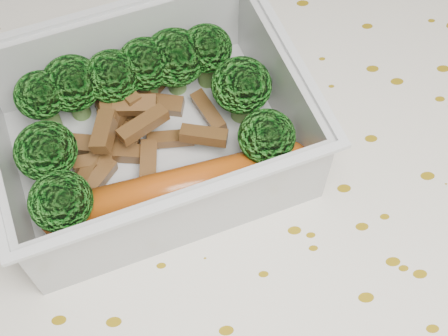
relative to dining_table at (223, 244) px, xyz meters
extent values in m
cube|color=brown|center=(0.00, 0.00, 0.06)|extent=(1.40, 0.90, 0.04)
cube|color=silver|center=(0.00, 0.00, 0.09)|extent=(1.46, 0.96, 0.01)
cube|color=silver|center=(-0.04, 0.03, 0.09)|extent=(0.22, 0.19, 0.00)
cube|color=silver|center=(-0.06, 0.10, 0.12)|extent=(0.18, 0.05, 0.06)
cube|color=silver|center=(-0.03, -0.03, 0.12)|extent=(0.18, 0.05, 0.06)
cube|color=silver|center=(0.04, 0.06, 0.12)|extent=(0.04, 0.13, 0.06)
cube|color=silver|center=(-0.13, 0.01, 0.12)|extent=(0.04, 0.13, 0.06)
cube|color=silver|center=(-0.06, 0.11, 0.16)|extent=(0.19, 0.06, 0.00)
cube|color=silver|center=(-0.02, -0.04, 0.16)|extent=(0.19, 0.06, 0.00)
cube|color=silver|center=(0.05, 0.06, 0.16)|extent=(0.04, 0.14, 0.00)
cylinder|color=#608C3F|center=(-0.11, 0.06, 0.11)|extent=(0.02, 0.02, 0.02)
ellipsoid|color=#307A23|center=(-0.11, 0.06, 0.13)|extent=(0.03, 0.03, 0.03)
cylinder|color=#608C3F|center=(-0.09, 0.07, 0.10)|extent=(0.02, 0.02, 0.02)
ellipsoid|color=#307A23|center=(-0.09, 0.07, 0.13)|extent=(0.04, 0.04, 0.03)
cylinder|color=#608C3F|center=(-0.07, 0.07, 0.10)|extent=(0.02, 0.02, 0.02)
ellipsoid|color=#307A23|center=(-0.07, 0.07, 0.13)|extent=(0.04, 0.04, 0.03)
cylinder|color=#608C3F|center=(-0.04, 0.08, 0.10)|extent=(0.02, 0.02, 0.02)
ellipsoid|color=#307A23|center=(-0.04, 0.08, 0.13)|extent=(0.04, 0.04, 0.03)
cylinder|color=#608C3F|center=(-0.02, 0.09, 0.10)|extent=(0.02, 0.02, 0.02)
ellipsoid|color=#307A23|center=(-0.02, 0.09, 0.13)|extent=(0.04, 0.04, 0.04)
cylinder|color=#608C3F|center=(0.00, 0.09, 0.11)|extent=(0.02, 0.02, 0.02)
ellipsoid|color=#307A23|center=(0.00, 0.09, 0.13)|extent=(0.04, 0.04, 0.03)
cylinder|color=#608C3F|center=(-0.11, 0.02, 0.10)|extent=(0.02, 0.02, 0.02)
ellipsoid|color=#307A23|center=(-0.11, 0.02, 0.13)|extent=(0.04, 0.04, 0.03)
cylinder|color=#608C3F|center=(0.02, 0.06, 0.10)|extent=(0.02, 0.02, 0.02)
ellipsoid|color=#307A23|center=(0.02, 0.06, 0.13)|extent=(0.04, 0.04, 0.03)
cylinder|color=#608C3F|center=(-0.10, -0.02, 0.10)|extent=(0.02, 0.02, 0.02)
ellipsoid|color=#307A23|center=(-0.10, -0.02, 0.13)|extent=(0.04, 0.04, 0.03)
cylinder|color=#608C3F|center=(0.03, 0.01, 0.11)|extent=(0.02, 0.02, 0.02)
ellipsoid|color=#307A23|center=(0.03, 0.01, 0.13)|extent=(0.04, 0.04, 0.03)
cube|color=brown|center=(-0.07, 0.06, 0.10)|extent=(0.03, 0.03, 0.01)
cube|color=brown|center=(-0.09, 0.04, 0.10)|extent=(0.04, 0.02, 0.01)
cube|color=brown|center=(-0.03, 0.04, 0.10)|extent=(0.03, 0.01, 0.01)
cube|color=brown|center=(-0.07, 0.04, 0.12)|extent=(0.02, 0.03, 0.01)
cube|color=brown|center=(-0.06, 0.06, 0.12)|extent=(0.02, 0.03, 0.01)
cube|color=brown|center=(-0.05, 0.02, 0.10)|extent=(0.01, 0.03, 0.01)
cube|color=brown|center=(-0.08, 0.01, 0.10)|extent=(0.03, 0.03, 0.01)
cube|color=brown|center=(-0.05, 0.04, 0.12)|extent=(0.04, 0.03, 0.01)
cube|color=brown|center=(-0.08, 0.02, 0.10)|extent=(0.03, 0.01, 0.01)
cube|color=brown|center=(-0.07, 0.06, 0.12)|extent=(0.01, 0.03, 0.01)
cube|color=brown|center=(-0.01, 0.03, 0.11)|extent=(0.03, 0.02, 0.01)
cube|color=brown|center=(-0.07, 0.03, 0.10)|extent=(0.04, 0.02, 0.01)
cube|color=brown|center=(0.00, 0.06, 0.10)|extent=(0.02, 0.04, 0.01)
cube|color=brown|center=(-0.05, 0.05, 0.12)|extent=(0.03, 0.02, 0.01)
cube|color=brown|center=(-0.07, 0.06, 0.10)|extent=(0.03, 0.02, 0.01)
cube|color=brown|center=(-0.07, 0.06, 0.10)|extent=(0.02, 0.03, 0.01)
cube|color=brown|center=(-0.05, 0.08, 0.10)|extent=(0.03, 0.04, 0.01)
cube|color=brown|center=(-0.07, 0.05, 0.11)|extent=(0.02, 0.03, 0.01)
cube|color=brown|center=(-0.08, 0.02, 0.10)|extent=(0.02, 0.03, 0.01)
cube|color=brown|center=(-0.07, 0.06, 0.10)|extent=(0.02, 0.02, 0.01)
cube|color=brown|center=(-0.03, 0.07, 0.10)|extent=(0.03, 0.02, 0.01)
cube|color=brown|center=(-0.07, 0.04, 0.10)|extent=(0.03, 0.02, 0.01)
cylinder|color=#AB4810|center=(-0.03, -0.01, 0.11)|extent=(0.15, 0.05, 0.03)
sphere|color=#AB4810|center=(0.04, 0.01, 0.11)|extent=(0.03, 0.03, 0.03)
sphere|color=#AB4810|center=(-0.10, -0.02, 0.11)|extent=(0.03, 0.03, 0.03)
camera|label=1|loc=(-0.02, -0.19, 0.46)|focal=50.00mm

